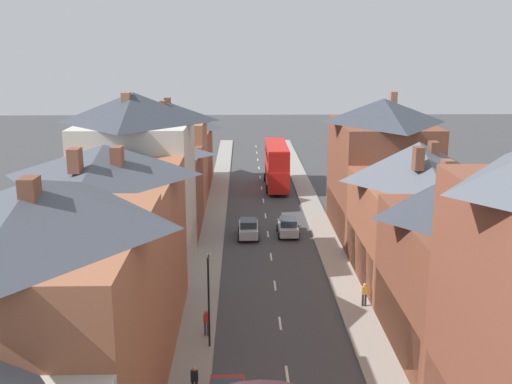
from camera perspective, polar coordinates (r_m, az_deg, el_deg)
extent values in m
cube|color=gray|center=(56.98, -4.08, -3.37)|extent=(2.20, 104.00, 0.14)
cube|color=gray|center=(57.39, 6.16, -3.29)|extent=(2.20, 104.00, 0.14)
cube|color=silver|center=(33.14, 2.98, -16.99)|extent=(0.14, 1.80, 0.01)
cube|color=silver|center=(38.39, 2.31, -12.37)|extent=(0.14, 1.80, 0.01)
cube|color=silver|center=(43.84, 1.82, -8.89)|extent=(0.14, 1.80, 0.01)
cube|color=silver|center=(49.41, 1.44, -6.18)|extent=(0.14, 1.80, 0.01)
cube|color=silver|center=(55.07, 1.15, -4.03)|extent=(0.14, 1.80, 0.01)
cube|color=silver|center=(60.80, 0.91, -2.28)|extent=(0.14, 1.80, 0.01)
cube|color=silver|center=(66.58, 0.71, -0.83)|extent=(0.14, 1.80, 0.01)
cube|color=silver|center=(72.39, 0.54, 0.39)|extent=(0.14, 1.80, 0.01)
cube|color=silver|center=(78.23, 0.40, 1.42)|extent=(0.14, 1.80, 0.01)
cube|color=silver|center=(84.10, 0.28, 2.31)|extent=(0.14, 1.80, 0.01)
cube|color=silver|center=(89.98, 0.17, 3.09)|extent=(0.14, 1.80, 0.01)
cube|color=silver|center=(95.87, 0.08, 3.77)|extent=(0.14, 1.80, 0.01)
cube|color=silver|center=(101.78, 0.00, 4.37)|extent=(0.14, 1.80, 0.01)
cube|color=#A36042|center=(26.41, -19.14, -13.88)|extent=(8.00, 11.24, 10.10)
pyramid|color=#474C56|center=(24.27, -20.27, -1.14)|extent=(8.00, 11.24, 1.96)
cube|color=brown|center=(23.06, -20.72, -0.28)|extent=(0.60, 0.90, 1.30)
cube|color=#A36042|center=(36.61, -13.77, -5.85)|extent=(8.00, 11.67, 9.74)
cube|color=maroon|center=(37.21, -7.43, -10.66)|extent=(0.12, 10.74, 3.20)
pyramid|color=#474C56|center=(35.12, -14.31, 2.98)|extent=(8.00, 11.67, 1.72)
cube|color=brown|center=(31.96, -16.86, 2.90)|extent=(0.60, 0.90, 1.26)
cube|color=brown|center=(33.12, -13.10, 3.33)|extent=(0.60, 0.90, 1.06)
cube|color=beige|center=(46.04, -11.15, -0.53)|extent=(8.00, 8.93, 11.41)
cube|color=maroon|center=(46.72, -6.13, -5.39)|extent=(0.12, 8.22, 3.20)
pyramid|color=#383D47|center=(44.85, -11.56, 7.90)|extent=(8.00, 8.93, 2.18)
cube|color=#99664C|center=(44.08, -12.25, 8.51)|extent=(0.60, 0.90, 1.14)
cube|color=brown|center=(55.38, -9.48, -0.19)|extent=(8.00, 9.55, 7.30)
cube|color=maroon|center=(55.49, -5.36, -2.22)|extent=(0.12, 8.79, 3.20)
pyramid|color=#565B66|center=(54.47, -9.66, 4.39)|extent=(8.00, 9.55, 1.67)
cube|color=#99664C|center=(56.57, -7.77, 5.39)|extent=(0.60, 0.90, 1.11)
cube|color=#B2704C|center=(63.70, -8.42, 2.61)|extent=(8.00, 8.09, 9.26)
cube|color=navy|center=(63.99, -4.82, -0.02)|extent=(0.12, 7.44, 3.20)
pyramid|color=#383D47|center=(62.84, -8.61, 7.64)|extent=(8.00, 8.09, 1.98)
cube|color=brown|center=(61.78, -8.86, 8.06)|extent=(0.60, 0.90, 1.14)
cube|color=brown|center=(63.06, -8.43, 8.28)|extent=(0.60, 0.90, 1.34)
cube|color=#935138|center=(73.40, -7.48, 3.29)|extent=(8.00, 11.40, 7.09)
cube|color=olive|center=(73.47, -4.38, 1.83)|extent=(0.12, 10.49, 3.20)
pyramid|color=#565B66|center=(72.67, -7.60, 7.02)|extent=(8.00, 11.40, 2.55)
cube|color=brown|center=(74.40, -7.92, 7.60)|extent=(0.60, 0.90, 1.12)
cube|color=brown|center=(72.99, -8.16, 7.41)|extent=(0.60, 0.90, 0.96)
cube|color=brown|center=(35.73, 19.49, -8.39)|extent=(8.00, 10.60, 7.87)
cube|color=olive|center=(35.50, 13.08, -12.20)|extent=(0.12, 9.75, 3.20)
pyramid|color=#383D47|center=(34.11, 20.22, 0.07)|extent=(8.00, 10.60, 2.96)
cube|color=brown|center=(36.27, 17.77, 2.01)|extent=(0.60, 0.90, 1.18)
cube|color=brown|center=(33.08, 21.11, 0.55)|extent=(0.60, 0.90, 1.09)
cube|color=#935138|center=(45.36, 14.77, -3.55)|extent=(8.00, 10.86, 7.47)
cube|color=black|center=(45.13, 9.76, -6.23)|extent=(0.12, 9.99, 3.20)
pyramid|color=#565B66|center=(44.13, 15.18, 2.83)|extent=(8.00, 10.86, 2.81)
cube|color=brown|center=(43.82, 16.54, 3.66)|extent=(0.60, 0.90, 1.50)
cube|color=brown|center=(41.04, 15.20, 3.11)|extent=(0.60, 0.90, 1.54)
cube|color=brown|center=(55.58, 11.72, 1.31)|extent=(8.00, 11.74, 10.23)
cube|color=maroon|center=(55.70, 7.58, -2.23)|extent=(0.12, 10.80, 3.20)
pyramid|color=#383D47|center=(54.59, 12.04, 7.62)|extent=(8.00, 11.74, 2.09)
cube|color=#99664C|center=(56.51, 12.92, 8.55)|extent=(0.60, 0.90, 1.50)
cube|color=red|center=(72.48, 1.96, 1.73)|extent=(2.44, 10.80, 2.50)
cube|color=red|center=(72.01, 1.97, 3.60)|extent=(2.44, 10.58, 2.30)
cube|color=red|center=(71.80, 1.98, 4.54)|extent=(2.39, 10.37, 0.10)
cube|color=#28333D|center=(77.67, 1.74, 2.72)|extent=(2.20, 0.10, 1.20)
cube|color=#28333D|center=(77.25, 1.75, 4.39)|extent=(2.20, 0.10, 1.10)
cube|color=#28333D|center=(72.37, 1.02, 1.92)|extent=(0.06, 9.18, 0.90)
cube|color=#28333D|center=(71.93, 1.03, 3.67)|extent=(0.06, 9.18, 0.90)
cube|color=yellow|center=(77.12, 1.76, 4.97)|extent=(1.34, 0.08, 0.32)
cylinder|color=black|center=(75.93, 0.89, 1.42)|extent=(0.30, 1.00, 1.00)
cylinder|color=black|center=(76.07, 2.73, 1.42)|extent=(0.30, 1.00, 1.00)
cylinder|color=black|center=(69.79, 1.09, 0.29)|extent=(0.30, 1.00, 1.00)
cylinder|color=black|center=(69.93, 3.09, 0.30)|extent=(0.30, 1.00, 1.00)
cube|color=#B7BABF|center=(54.72, 3.05, -3.44)|extent=(1.70, 3.94, 0.71)
cube|color=#28333D|center=(54.34, 3.07, -2.84)|extent=(1.46, 1.97, 0.60)
cylinder|color=black|center=(55.94, 2.08, -3.42)|extent=(0.20, 0.62, 0.62)
cylinder|color=black|center=(56.06, 3.82, -3.40)|extent=(0.20, 0.62, 0.62)
cylinder|color=black|center=(53.62, 2.23, -4.20)|extent=(0.20, 0.62, 0.62)
cylinder|color=black|center=(53.75, 4.05, -4.18)|extent=(0.20, 0.62, 0.62)
cube|color=#B7BABF|center=(54.01, -0.72, -3.61)|extent=(1.70, 3.91, 0.79)
cube|color=#28333D|center=(53.62, -0.72, -2.97)|extent=(1.46, 1.95, 0.60)
cylinder|color=black|center=(55.28, -1.62, -3.63)|extent=(0.20, 0.62, 0.62)
cylinder|color=black|center=(55.30, 0.15, -3.62)|extent=(0.20, 0.62, 0.62)
cylinder|color=black|center=(52.98, -1.63, -4.42)|extent=(0.20, 0.62, 0.62)
cylinder|color=black|center=(53.00, 0.21, -4.41)|extent=(0.20, 0.62, 0.62)
cube|color=black|center=(30.74, -5.89, -17.02)|extent=(0.36, 0.22, 0.54)
sphere|color=tan|center=(30.55, -5.91, -16.39)|extent=(0.22, 0.22, 0.22)
cylinder|color=#3D4256|center=(36.60, -4.87, -12.84)|extent=(0.14, 0.14, 0.84)
cylinder|color=#3D4256|center=(36.59, -4.58, -12.84)|extent=(0.14, 0.14, 0.84)
cube|color=red|center=(36.28, -4.75, -11.87)|extent=(0.36, 0.22, 0.54)
sphere|color=#9E7051|center=(36.12, -4.76, -11.31)|extent=(0.22, 0.22, 0.22)
cylinder|color=#23232D|center=(40.77, 10.13, -10.09)|extent=(0.14, 0.14, 0.84)
cylinder|color=#23232D|center=(40.80, 10.38, -10.08)|extent=(0.14, 0.14, 0.84)
cube|color=gold|center=(40.51, 10.30, -9.20)|extent=(0.36, 0.22, 0.54)
sphere|color=tan|center=(40.36, 10.32, -8.69)|extent=(0.22, 0.22, 0.22)
cylinder|color=black|center=(34.43, -4.52, -10.59)|extent=(0.12, 0.12, 5.50)
cylinder|color=black|center=(33.83, -4.56, -6.19)|extent=(0.08, 0.90, 0.08)
cube|color=beige|center=(34.28, -4.52, -6.06)|extent=(0.20, 0.32, 0.20)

